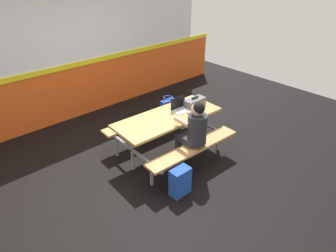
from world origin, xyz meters
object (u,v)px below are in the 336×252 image
backpack_dark (180,182)px  picnic_table_main (168,125)px  laptop_silver (180,108)px  toolbox_grey (195,102)px  student_nearer (193,130)px  tote_bag_bright (168,107)px

backpack_dark → picnic_table_main: bearing=57.3°
laptop_silver → toolbox_grey: 0.31m
toolbox_grey → backpack_dark: size_ratio=0.91×
student_nearer → tote_bag_bright: size_ratio=2.81×
tote_bag_bright → student_nearer: bearing=-120.0°
student_nearer → picnic_table_main: bearing=93.7°
student_nearer → backpack_dark: student_nearer is taller
tote_bag_bright → backpack_dark: bearing=-128.1°
picnic_table_main → laptop_silver: size_ratio=5.74×
picnic_table_main → backpack_dark: bearing=-122.7°
laptop_silver → backpack_dark: 1.40m
toolbox_grey → backpack_dark: (-1.20, -0.87, -0.60)m
student_nearer → laptop_silver: student_nearer is taller
picnic_table_main → laptop_silver: bearing=4.7°
student_nearer → backpack_dark: (-0.61, -0.34, -0.49)m
picnic_table_main → tote_bag_bright: (0.99, 1.10, -0.38)m
laptop_silver → tote_bag_bright: laptop_silver is taller
toolbox_grey → backpack_dark: bearing=-143.9°
laptop_silver → toolbox_grey: size_ratio=0.82×
picnic_table_main → backpack_dark: size_ratio=4.28×
backpack_dark → tote_bag_bright: backpack_dark is taller
toolbox_grey → tote_bag_bright: toolbox_grey is taller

